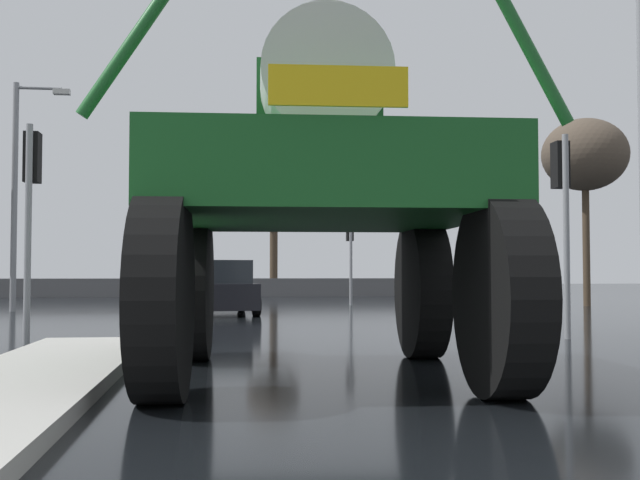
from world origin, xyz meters
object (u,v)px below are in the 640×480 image
sedan_ahead (219,289)px  bare_tree_far_center (274,199)px  traffic_signal_near_left (31,184)px  oversize_sprayer (320,200)px  traffic_signal_far_right (191,221)px  traffic_signal_near_right (562,190)px  streetlight_far_left (19,183)px  traffic_signal_far_left (350,240)px  bare_tree_right (585,156)px

sedan_ahead → bare_tree_far_center: bare_tree_far_center is taller
sedan_ahead → traffic_signal_near_left: bearing=154.0°
oversize_sprayer → traffic_signal_far_right: oversize_sprayer is taller
oversize_sprayer → traffic_signal_near_right: size_ratio=1.52×
sedan_ahead → streetlight_far_left: bearing=62.1°
sedan_ahead → streetlight_far_left: (-6.09, 2.27, 3.20)m
traffic_signal_far_right → traffic_signal_near_left: bearing=-97.8°
traffic_signal_near_right → traffic_signal_far_left: 14.62m
traffic_signal_near_left → streetlight_far_left: size_ratio=0.51×
bare_tree_far_center → bare_tree_right: bearing=-53.6°
sedan_ahead → bare_tree_right: bearing=-80.8°
sedan_ahead → traffic_signal_near_left: (-3.03, -9.00, 1.91)m
traffic_signal_near_right → bare_tree_right: 14.72m
oversize_sprayer → traffic_signal_near_right: oversize_sprayer is taller
traffic_signal_near_right → bare_tree_far_center: 27.01m
traffic_signal_far_right → sedan_ahead: bearing=-79.4°
sedan_ahead → traffic_signal_far_left: (4.67, 5.54, 1.66)m
traffic_signal_near_left → traffic_signal_far_left: (7.71, 14.54, -0.25)m
oversize_sprayer → traffic_signal_near_left: (-4.25, 4.49, 0.64)m
streetlight_far_left → bare_tree_right: bearing=4.7°
traffic_signal_near_right → traffic_signal_far_left: traffic_signal_near_right is taller
traffic_signal_near_left → traffic_signal_far_left: size_ratio=1.10×
bare_tree_right → traffic_signal_near_right: bearing=-117.6°
oversize_sprayer → traffic_signal_far_left: bearing=-7.9°
traffic_signal_near_left → bare_tree_far_center: bare_tree_far_center is taller
oversize_sprayer → sedan_ahead: bearing=7.6°
bare_tree_right → oversize_sprayer: bearing=-123.9°
oversize_sprayer → bare_tree_right: size_ratio=0.83×
sedan_ahead → bare_tree_right: size_ratio=0.64×
bare_tree_far_center → sedan_ahead: bearing=-98.6°
streetlight_far_left → sedan_ahead: bearing=-20.5°
oversize_sprayer → traffic_signal_far_right: bearing=9.2°
traffic_signal_far_left → oversize_sprayer: bearing=-100.3°
sedan_ahead → traffic_signal_near_left: 9.69m
traffic_signal_near_right → traffic_signal_far_right: bearing=116.4°
traffic_signal_near_right → bare_tree_far_center: bare_tree_far_center is taller
sedan_ahead → bare_tree_right: 14.20m
oversize_sprayer → sedan_ahead: 13.61m
oversize_sprayer → streetlight_far_left: bearing=27.3°
sedan_ahead → bare_tree_far_center: (2.67, 17.68, 4.29)m
traffic_signal_far_right → traffic_signal_far_left: bearing=0.1°
oversize_sprayer → traffic_signal_far_left: (3.46, 19.04, 0.39)m
bare_tree_far_center → traffic_signal_far_right: bearing=-106.9°
oversize_sprayer → streetlight_far_left: size_ratio=0.79×
oversize_sprayer → sedan_ahead: (-1.22, 13.50, -1.28)m
traffic_signal_far_right → bare_tree_far_center: size_ratio=0.66×
sedan_ahead → traffic_signal_far_left: bearing=-47.5°
traffic_signal_far_right → streetlight_far_left: bearing=-147.2°
oversize_sprayer → bare_tree_far_center: (1.45, 31.18, 3.01)m
traffic_signal_near_left → bare_tree_right: 20.61m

